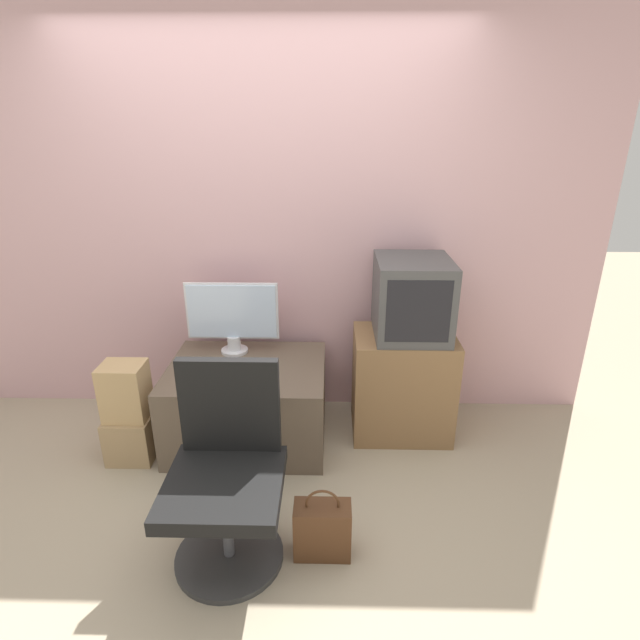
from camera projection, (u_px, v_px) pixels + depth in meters
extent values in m
plane|color=tan|center=(245.00, 536.00, 2.48)|extent=(12.00, 12.00, 0.00)
cube|color=#CC9EA3|center=(268.00, 225.00, 3.24)|extent=(4.40, 0.05, 2.60)
cube|color=brown|center=(248.00, 402.00, 3.18)|extent=(0.97, 0.76, 0.52)
cube|color=olive|center=(402.00, 384.00, 3.23)|extent=(0.63, 0.46, 0.69)
cylinder|color=silver|center=(235.00, 350.00, 3.28)|extent=(0.17, 0.17, 0.02)
cylinder|color=silver|center=(234.00, 343.00, 3.26)|extent=(0.08, 0.08, 0.09)
cube|color=silver|center=(232.00, 311.00, 3.18)|extent=(0.59, 0.01, 0.38)
cube|color=silver|center=(232.00, 311.00, 3.18)|extent=(0.56, 0.02, 0.35)
cube|color=#2D2D2D|center=(227.00, 372.00, 3.00)|extent=(0.32, 0.12, 0.01)
ellipsoid|color=#4C4C51|center=(265.00, 370.00, 3.01)|extent=(0.06, 0.04, 0.03)
cube|color=#474747|center=(412.00, 298.00, 3.04)|extent=(0.45, 0.50, 0.48)
cube|color=black|center=(418.00, 312.00, 2.81)|extent=(0.37, 0.01, 0.37)
cylinder|color=#333333|center=(230.00, 556.00, 2.35)|extent=(0.51, 0.51, 0.03)
cylinder|color=#4C4C51|center=(227.00, 524.00, 2.28)|extent=(0.05, 0.05, 0.35)
cube|color=black|center=(224.00, 487.00, 2.20)|extent=(0.52, 0.52, 0.07)
cube|color=black|center=(230.00, 405.00, 2.32)|extent=(0.47, 0.05, 0.48)
cube|color=#A3845B|center=(133.00, 436.00, 3.04)|extent=(0.27, 0.26, 0.28)
cube|color=tan|center=(125.00, 391.00, 2.92)|extent=(0.25, 0.21, 0.34)
cube|color=#4C2D19|center=(322.00, 530.00, 2.34)|extent=(0.27, 0.14, 0.28)
torus|color=#4C2D19|center=(322.00, 504.00, 2.28)|extent=(0.16, 0.01, 0.16)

